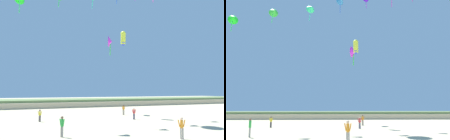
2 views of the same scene
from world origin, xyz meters
TOP-DOWN VIEW (x-y plane):
  - dune_ridge at (0.00, 45.69)m, footprint 120.00×13.99m
  - person_near_left at (-5.38, 6.65)m, footprint 0.39×0.55m
  - person_near_right at (3.17, 2.12)m, footprint 0.57×0.37m
  - person_mid_center at (7.14, 20.74)m, footprint 0.55×0.27m
  - person_far_left at (5.85, 14.93)m, footprint 0.53×0.24m
  - person_far_right at (-5.94, 17.49)m, footprint 0.53×0.20m
  - large_kite_low_lead at (5.89, 18.19)m, footprint 0.94×1.09m
  - large_kite_high_solo at (6.21, 23.99)m, footprint 1.41×1.99m

SIDE VIEW (x-z plane):
  - dune_ridge at x=0.00m, z-range 0.00..1.72m
  - person_far_right at x=-5.94m, z-range 0.12..1.61m
  - person_far_left at x=5.85m, z-range 0.12..1.65m
  - person_mid_center at x=7.14m, z-range 0.12..1.72m
  - person_near_left at x=-5.38m, z-range 0.13..1.85m
  - person_near_right at x=3.17m, z-range 0.14..1.87m
  - large_kite_low_lead at x=5.89m, z-range 10.50..12.83m
  - large_kite_high_solo at x=6.21m, z-range 10.57..13.94m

